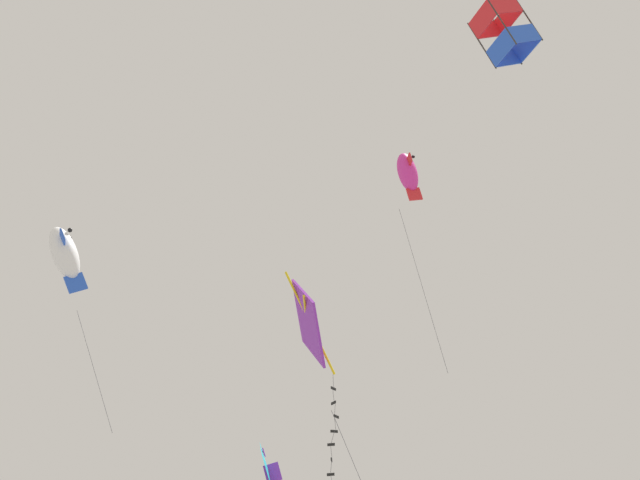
{
  "coord_description": "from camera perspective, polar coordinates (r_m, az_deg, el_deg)",
  "views": [
    {
      "loc": [
        -17.84,
        -20.84,
        6.28
      ],
      "look_at": [
        -1.74,
        -3.0,
        20.99
      ],
      "focal_mm": 49.13,
      "sensor_mm": 36.0,
      "label": 1
    }
  ],
  "objects": [
    {
      "name": "kite_fish_near_left",
      "position": [
        35.02,
        5.73,
        4.39
      ],
      "size": [
        1.9,
        1.51,
        9.26
      ],
      "rotation": [
        0.21,
        0.0,
        4.14
      ],
      "color": "#DB2D93"
    },
    {
      "name": "kite_diamond_near_right",
      "position": [
        20.89,
        -0.72,
        -5.56
      ],
      "size": [
        3.14,
        3.33,
        9.41
      ],
      "rotation": [
        0.5,
        0.0,
        4.44
      ],
      "color": "purple"
    },
    {
      "name": "kite_box_highest",
      "position": [
        31.52,
        11.93,
        13.15
      ],
      "size": [
        2.42,
        1.95,
        2.4
      ],
      "rotation": [
        0.48,
        0.0,
        4.36
      ],
      "color": "red"
    },
    {
      "name": "kite_fish_mid_left",
      "position": [
        27.84,
        -16.3,
        -0.83
      ],
      "size": [
        2.74,
        2.13,
        6.51
      ],
      "rotation": [
        0.45,
        0.0,
        4.24
      ],
      "color": "white"
    },
    {
      "name": "kite_delta_upper_right",
      "position": [
        29.58,
        -3.39,
        -14.74
      ],
      "size": [
        3.58,
        3.34,
        8.55
      ],
      "rotation": [
        0.28,
        0.0,
        3.93
      ],
      "color": "#1EB2C6"
    }
  ]
}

